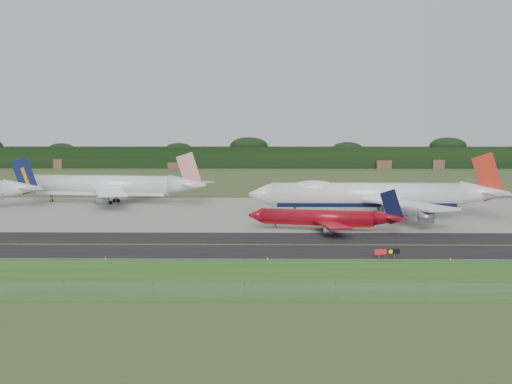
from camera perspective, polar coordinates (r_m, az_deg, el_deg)
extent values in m
plane|color=#3A5326|center=(142.44, 2.06, -3.98)|extent=(600.00, 600.00, 0.00)
cube|color=#2F591A|center=(108.03, 2.47, -6.90)|extent=(400.00, 30.00, 0.01)
cube|color=black|center=(138.49, 2.09, -4.24)|extent=(400.00, 32.00, 0.02)
cube|color=gray|center=(192.96, 1.72, -1.60)|extent=(400.00, 78.00, 0.01)
cube|color=gold|center=(138.49, 2.09, -4.23)|extent=(400.00, 0.40, 0.00)
cube|color=silver|center=(123.22, 2.26, -5.39)|extent=(400.00, 0.25, 0.00)
plane|color=slate|center=(95.10, 2.71, -7.88)|extent=(320.00, 0.00, 320.00)
cylinder|color=slate|center=(95.10, 2.71, -7.88)|extent=(0.10, 0.10, 2.20)
cube|color=black|center=(415.97, 1.21, 2.80)|extent=(700.00, 24.00, 12.00)
cylinder|color=white|center=(182.44, 8.78, -0.20)|extent=(47.46, 6.43, 6.02)
cube|color=black|center=(182.63, 8.77, -0.81)|extent=(45.07, 4.90, 2.11)
cone|color=white|center=(180.90, 0.37, -0.19)|extent=(5.98, 6.07, 6.02)
cone|color=white|center=(188.68, 17.84, -0.08)|extent=(12.56, 6.13, 6.02)
ellipsoid|color=white|center=(181.04, 4.62, 0.33)|extent=(12.32, 5.22, 3.84)
cube|color=white|center=(170.68, 12.10, -0.97)|extent=(18.92, 27.96, 0.52)
cube|color=white|center=(196.96, 10.64, -0.15)|extent=(19.27, 27.90, 0.52)
cube|color=red|center=(188.57, 18.07, 1.16)|extent=(8.66, 0.56, 12.47)
cylinder|color=gray|center=(170.77, 10.84, -1.50)|extent=(3.31, 2.56, 2.53)
cylinder|color=gray|center=(195.97, 9.59, -0.65)|extent=(3.31, 2.56, 2.53)
cylinder|color=gray|center=(160.42, 13.44, -1.97)|extent=(3.31, 2.56, 2.53)
cylinder|color=gray|center=(208.28, 10.61, -0.33)|extent=(3.31, 2.56, 2.53)
cylinder|color=black|center=(181.53, 3.11, -1.86)|extent=(1.09, 0.50, 1.08)
cylinder|color=slate|center=(180.11, 10.10, -1.51)|extent=(0.85, 0.85, 4.03)
cylinder|color=black|center=(180.29, 10.09, -1.98)|extent=(1.09, 0.55, 1.08)
cylinder|color=slate|center=(186.62, 9.78, -1.28)|extent=(0.85, 0.85, 4.03)
cylinder|color=black|center=(186.78, 9.78, -1.73)|extent=(1.09, 0.55, 1.08)
cylinder|color=maroon|center=(159.30, 4.91, -2.02)|extent=(25.30, 9.30, 3.41)
cube|color=maroon|center=(159.44, 4.91, -2.42)|extent=(23.88, 8.17, 1.19)
cone|color=maroon|center=(162.24, -0.04, -1.88)|extent=(3.87, 4.06, 3.41)
cone|color=maroon|center=(157.43, 10.64, -2.08)|extent=(7.27, 4.89, 3.41)
cube|color=maroon|center=(151.83, 6.08, -2.61)|extent=(7.21, 14.66, 0.38)
cube|color=maroon|center=(165.62, 6.79, -1.98)|extent=(12.34, 13.80, 0.38)
cube|color=black|center=(157.11, 10.83, -1.16)|extent=(5.30, 1.54, 7.77)
cylinder|color=gray|center=(148.71, 5.79, -3.13)|extent=(2.15, 1.83, 1.43)
cylinder|color=gray|center=(169.08, 6.86, -2.15)|extent=(2.15, 1.83, 1.43)
cylinder|color=black|center=(161.47, 1.55, -2.80)|extent=(0.66, 0.41, 0.61)
cylinder|color=slate|center=(157.39, 5.52, -2.82)|extent=(0.58, 0.58, 1.76)
cylinder|color=black|center=(157.47, 5.52, -3.02)|extent=(0.67, 0.44, 0.61)
cylinder|color=slate|center=(161.07, 5.73, -2.64)|extent=(0.58, 0.58, 1.76)
cylinder|color=black|center=(161.14, 5.72, -2.84)|extent=(0.67, 0.44, 0.61)
cone|color=silver|center=(214.82, -18.13, 0.29)|extent=(11.65, 7.91, 5.42)
cube|color=#0D173B|center=(214.52, -18.00, 1.25)|extent=(7.45, 2.32, 10.93)
cylinder|color=white|center=(220.45, -12.27, 0.55)|extent=(42.96, 12.33, 5.91)
cube|color=silver|center=(220.61, -12.26, 0.06)|extent=(40.63, 10.55, 2.07)
cone|color=white|center=(230.41, -17.80, 0.62)|extent=(6.16, 6.65, 5.91)
cone|color=white|center=(211.92, -5.50, 0.59)|extent=(12.00, 7.55, 5.91)
cube|color=white|center=(206.51, -11.59, -0.02)|extent=(14.19, 25.55, 0.53)
cube|color=white|center=(229.33, -9.40, 0.51)|extent=(19.94, 24.53, 0.53)
cube|color=red|center=(211.49, -5.34, 1.62)|extent=(8.13, 1.71, 11.75)
cylinder|color=gray|center=(201.39, -12.28, -0.62)|extent=(3.57, 2.95, 2.48)
cylinder|color=gray|center=(235.08, -9.02, 0.23)|extent=(3.57, 2.95, 2.48)
cylinder|color=black|center=(227.37, -16.03, -0.65)|extent=(1.12, 0.64, 1.06)
cylinder|color=slate|center=(216.51, -11.73, -0.48)|extent=(0.94, 0.94, 3.73)
cylinder|color=black|center=(216.64, -11.72, -0.83)|extent=(1.13, 0.69, 1.06)
cylinder|color=slate|center=(222.55, -11.12, -0.32)|extent=(0.94, 0.94, 3.73)
cylinder|color=black|center=(222.68, -11.12, -0.67)|extent=(1.13, 0.69, 1.06)
cylinder|color=slate|center=(125.79, 9.81, -5.11)|extent=(0.12, 0.12, 0.68)
cylinder|color=slate|center=(126.97, 11.02, -5.03)|extent=(0.12, 0.12, 0.68)
cube|color=#B30D19|center=(125.77, 9.93, -4.75)|extent=(2.11, 0.71, 0.87)
cube|color=black|center=(126.52, 10.70, -4.70)|extent=(0.98, 0.41, 0.87)
cube|color=black|center=(127.00, 11.18, -4.68)|extent=(1.17, 0.46, 0.87)
cylinder|color=yellow|center=(125.20, -11.96, -5.23)|extent=(0.16, 0.16, 0.50)
cylinder|color=yellow|center=(122.16, 0.94, -5.38)|extent=(0.16, 0.16, 0.50)
cylinder|color=yellow|center=(126.15, 15.29, -5.22)|extent=(0.16, 0.16, 0.50)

